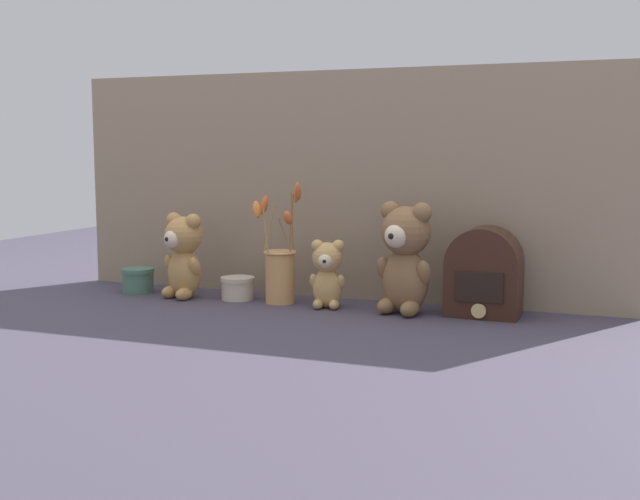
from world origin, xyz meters
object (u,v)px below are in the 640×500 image
(flower_vase, at_px, (280,269))
(teddy_bear_medium, at_px, (183,254))
(decorative_tin_short, at_px, (138,280))
(teddy_bear_small, at_px, (327,272))
(decorative_tin_tall, at_px, (238,288))
(vintage_radio, at_px, (484,274))
(teddy_bear_large, at_px, (405,256))

(flower_vase, bearing_deg, teddy_bear_medium, -174.41)
(flower_vase, xyz_separation_m, decorative_tin_short, (-0.47, -0.00, -0.06))
(teddy_bear_small, bearing_deg, decorative_tin_tall, 175.45)
(teddy_bear_small, xyz_separation_m, flower_vase, (-0.15, 0.02, -0.00))
(teddy_bear_medium, distance_m, decorative_tin_tall, 0.19)
(vintage_radio, bearing_deg, decorative_tin_short, -178.24)
(decorative_tin_tall, height_order, decorative_tin_short, decorative_tin_short)
(vintage_radio, bearing_deg, decorative_tin_tall, -177.81)
(decorative_tin_tall, distance_m, decorative_tin_short, 0.34)
(decorative_tin_short, bearing_deg, vintage_radio, 1.76)
(decorative_tin_tall, bearing_deg, teddy_bear_large, -2.12)
(flower_vase, bearing_deg, vintage_radio, 3.11)
(teddy_bear_medium, distance_m, decorative_tin_short, 0.20)
(decorative_tin_tall, bearing_deg, flower_vase, -1.69)
(teddy_bear_small, height_order, vintage_radio, vintage_radio)
(vintage_radio, xyz_separation_m, decorative_tin_short, (-1.04, -0.03, -0.07))
(teddy_bear_medium, relative_size, teddy_bear_small, 1.32)
(teddy_bear_small, bearing_deg, decorative_tin_short, 178.37)
(decorative_tin_tall, xyz_separation_m, decorative_tin_short, (-0.34, -0.01, 0.00))
(decorative_tin_tall, bearing_deg, vintage_radio, 2.19)
(vintage_radio, bearing_deg, teddy_bear_small, -173.23)
(teddy_bear_small, relative_size, decorative_tin_short, 1.91)
(flower_vase, xyz_separation_m, vintage_radio, (0.57, 0.03, 0.01))
(teddy_bear_medium, height_order, decorative_tin_short, teddy_bear_medium)
(teddy_bear_small, distance_m, flower_vase, 0.15)
(teddy_bear_large, height_order, teddy_bear_medium, teddy_bear_large)
(teddy_bear_large, height_order, decorative_tin_short, teddy_bear_large)
(teddy_bear_medium, bearing_deg, decorative_tin_short, 171.04)
(teddy_bear_large, xyz_separation_m, teddy_bear_small, (-0.22, -0.00, -0.06))
(teddy_bear_medium, xyz_separation_m, flower_vase, (0.29, 0.03, -0.03))
(decorative_tin_short, bearing_deg, teddy_bear_medium, -8.96)
(teddy_bear_small, height_order, decorative_tin_short, teddy_bear_small)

